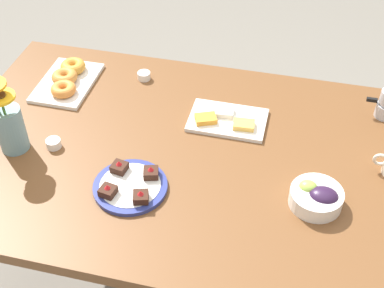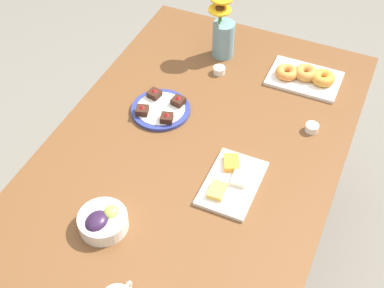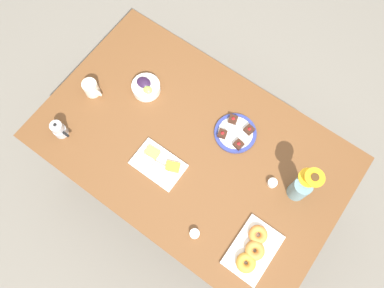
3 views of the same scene
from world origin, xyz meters
TOP-DOWN VIEW (x-y plane):
  - ground_plane at (0.00, 0.00)m, footprint 6.00×6.00m
  - dining_table at (0.00, 0.00)m, footprint 1.60×1.00m
  - grape_bowl at (-0.40, 0.12)m, footprint 0.15×0.15m
  - cheese_platter at (-0.08, -0.18)m, footprint 0.26×0.17m
  - croissant_platter at (0.53, -0.26)m, footprint 0.19×0.28m
  - jam_cup_honey at (0.27, -0.35)m, footprint 0.05×0.05m
  - jam_cup_berry at (0.44, 0.07)m, footprint 0.05×0.05m
  - dessert_plate at (0.14, 0.19)m, footprint 0.22×0.22m
  - flower_vase at (0.56, 0.11)m, footprint 0.11×0.11m

SIDE VIEW (x-z plane):
  - ground_plane at x=0.00m, z-range 0.00..0.00m
  - dining_table at x=0.00m, z-range 0.28..1.02m
  - cheese_platter at x=-0.08m, z-range 0.73..0.77m
  - dessert_plate at x=0.14m, z-range 0.72..0.78m
  - jam_cup_honey at x=0.27m, z-range 0.74..0.77m
  - jam_cup_berry at x=0.44m, z-range 0.74..0.77m
  - croissant_platter at x=0.53m, z-range 0.74..0.79m
  - grape_bowl at x=-0.40m, z-range 0.74..0.80m
  - flower_vase at x=0.56m, z-range 0.70..0.97m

